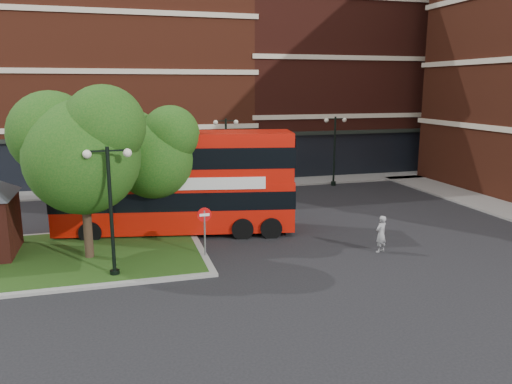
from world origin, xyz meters
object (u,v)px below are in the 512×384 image
object	(u,v)px
car_silver	(137,181)
woman	(381,234)
bus	(175,176)
car_white	(254,178)

from	to	relation	value
car_silver	woman	bearing A→B (deg)	-146.41
bus	car_silver	world-z (taller)	bus
woman	car_silver	xyz separation A→B (m)	(-9.66, 15.85, -0.05)
woman	car_silver	size ratio (longest dim) A/B	0.36
bus	car_white	distance (m)	12.25
bus	woman	size ratio (longest dim) A/B	7.16
bus	car_white	bearing A→B (deg)	66.99
car_white	woman	bearing A→B (deg)	-178.07
bus	woman	distance (m)	10.06
woman	bus	bearing A→B (deg)	-54.45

